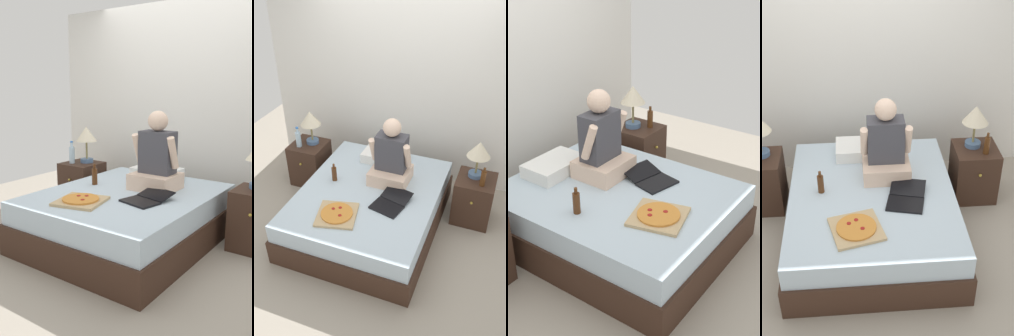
% 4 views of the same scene
% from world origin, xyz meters
% --- Properties ---
extents(ground_plane, '(5.83, 5.83, 0.00)m').
position_xyz_m(ground_plane, '(0.00, 0.00, 0.00)').
color(ground_plane, '#9E9384').
extents(wall_back, '(3.83, 0.12, 2.50)m').
position_xyz_m(wall_back, '(0.00, 1.30, 1.25)').
color(wall_back, silver).
rests_on(wall_back, ground).
extents(bed, '(1.54, 1.88, 0.50)m').
position_xyz_m(bed, '(0.00, 0.00, 0.25)').
color(bed, '#382319').
rests_on(bed, ground).
extents(nightstand_left, '(0.44, 0.47, 0.58)m').
position_xyz_m(nightstand_left, '(-1.10, 0.56, 0.29)').
color(nightstand_left, '#382319').
rests_on(nightstand_left, ground).
extents(lamp_on_left_nightstand, '(0.26, 0.26, 0.45)m').
position_xyz_m(lamp_on_left_nightstand, '(-1.06, 0.61, 0.90)').
color(lamp_on_left_nightstand, '#4C6B93').
rests_on(lamp_on_left_nightstand, nightstand_left).
extents(water_bottle, '(0.07, 0.07, 0.28)m').
position_xyz_m(water_bottle, '(-1.18, 0.47, 0.69)').
color(water_bottle, silver).
rests_on(water_bottle, nightstand_left).
extents(pillow, '(0.52, 0.34, 0.12)m').
position_xyz_m(pillow, '(-0.07, 0.66, 0.56)').
color(pillow, white).
rests_on(pillow, bed).
extents(person_seated, '(0.47, 0.40, 0.78)m').
position_xyz_m(person_seated, '(0.15, 0.29, 0.79)').
color(person_seated, beige).
rests_on(person_seated, bed).
extents(laptop, '(0.40, 0.48, 0.07)m').
position_xyz_m(laptop, '(0.30, -0.14, 0.52)').
color(laptop, black).
rests_on(laptop, bed).
extents(pizza_box, '(0.48, 0.48, 0.05)m').
position_xyz_m(pizza_box, '(-0.15, -0.50, 0.52)').
color(pizza_box, tan).
rests_on(pizza_box, bed).
extents(beer_bottle_on_bed, '(0.06, 0.06, 0.22)m').
position_xyz_m(beer_bottle_on_bed, '(-0.46, 0.05, 0.59)').
color(beer_bottle_on_bed, '#4C2811').
rests_on(beer_bottle_on_bed, bed).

